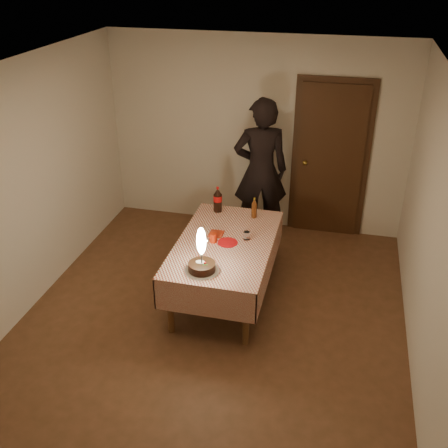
% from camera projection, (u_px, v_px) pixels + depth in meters
% --- Properties ---
extents(ground, '(4.00, 4.50, 0.01)m').
position_uv_depth(ground, '(214.00, 316.00, 5.64)').
color(ground, brown).
rests_on(ground, ground).
extents(room_shell, '(4.04, 4.54, 2.62)m').
position_uv_depth(room_shell, '(218.00, 172.00, 4.92)').
color(room_shell, beige).
rests_on(room_shell, ground).
extents(dining_table, '(1.02, 1.72, 0.70)m').
position_uv_depth(dining_table, '(225.00, 249.00, 5.70)').
color(dining_table, brown).
rests_on(dining_table, ground).
extents(birthday_cake, '(0.34, 0.34, 0.48)m').
position_uv_depth(birthday_cake, '(202.00, 260.00, 5.10)').
color(birthday_cake, white).
rests_on(birthday_cake, dining_table).
extents(red_plate, '(0.22, 0.22, 0.01)m').
position_uv_depth(red_plate, '(228.00, 243.00, 5.63)').
color(red_plate, red).
rests_on(red_plate, dining_table).
extents(red_cup, '(0.08, 0.08, 0.10)m').
position_uv_depth(red_cup, '(213.00, 238.00, 5.63)').
color(red_cup, red).
rests_on(red_cup, dining_table).
extents(clear_cup, '(0.07, 0.07, 0.09)m').
position_uv_depth(clear_cup, '(247.00, 236.00, 5.68)').
color(clear_cup, white).
rests_on(clear_cup, dining_table).
extents(napkin_stack, '(0.15, 0.15, 0.02)m').
position_uv_depth(napkin_stack, '(216.00, 234.00, 5.79)').
color(napkin_stack, '#A02812').
rests_on(napkin_stack, dining_table).
extents(cola_bottle, '(0.10, 0.10, 0.32)m').
position_uv_depth(cola_bottle, '(218.00, 200.00, 6.23)').
color(cola_bottle, black).
rests_on(cola_bottle, dining_table).
extents(amber_bottle_right, '(0.06, 0.06, 0.25)m').
position_uv_depth(amber_bottle_right, '(254.00, 208.00, 6.10)').
color(amber_bottle_right, '#58290F').
rests_on(amber_bottle_right, dining_table).
extents(photographer, '(0.80, 0.63, 1.92)m').
position_uv_depth(photographer, '(261.00, 171.00, 6.74)').
color(photographer, black).
rests_on(photographer, ground).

